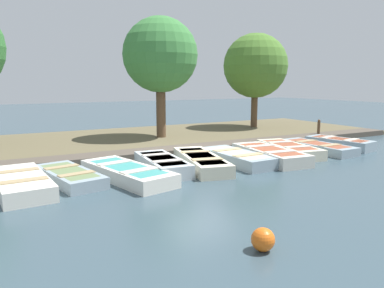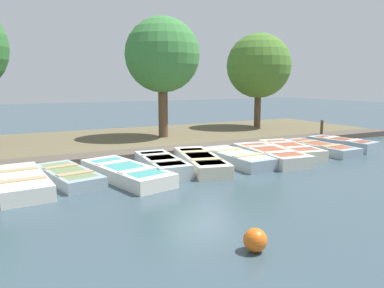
# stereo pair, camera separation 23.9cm
# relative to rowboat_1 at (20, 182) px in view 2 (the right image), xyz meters

# --- Properties ---
(ground_plane) EXTENTS (80.00, 80.00, 0.00)m
(ground_plane) POSITION_rel_rowboat_1_xyz_m (-1.10, 5.81, -0.20)
(ground_plane) COLOR #384C56
(shore_bank) EXTENTS (8.00, 24.00, 0.16)m
(shore_bank) POSITION_rel_rowboat_1_xyz_m (-6.10, 5.81, -0.12)
(shore_bank) COLOR brown
(shore_bank) RESTS_ON ground_plane
(dock_walkway) EXTENTS (1.07, 22.70, 0.25)m
(dock_walkway) POSITION_rel_rowboat_1_xyz_m (-2.51, 5.81, -0.08)
(dock_walkway) COLOR #51473D
(dock_walkway) RESTS_ON ground_plane
(rowboat_1) EXTENTS (3.12, 1.35, 0.40)m
(rowboat_1) POSITION_rel_rowboat_1_xyz_m (0.00, 0.00, 0.00)
(rowboat_1) COLOR silver
(rowboat_1) RESTS_ON ground_plane
(rowboat_2) EXTENTS (2.92, 1.54, 0.34)m
(rowboat_2) POSITION_rel_rowboat_1_xyz_m (-0.28, 1.22, -0.04)
(rowboat_2) COLOR #8C9EA8
(rowboat_2) RESTS_ON ground_plane
(rowboat_3) EXTENTS (3.51, 1.88, 0.40)m
(rowboat_3) POSITION_rel_rowboat_1_xyz_m (0.26, 2.68, -0.00)
(rowboat_3) COLOR silver
(rowboat_3) RESTS_ON ground_plane
(rowboat_4) EXTENTS (2.84, 1.24, 0.44)m
(rowboat_4) POSITION_rel_rowboat_1_xyz_m (-0.20, 3.95, 0.02)
(rowboat_4) COLOR #B2BCC1
(rowboat_4) RESTS_ON ground_plane
(rowboat_5) EXTENTS (3.54, 1.77, 0.41)m
(rowboat_5) POSITION_rel_rowboat_1_xyz_m (-0.09, 5.26, 0.00)
(rowboat_5) COLOR beige
(rowboat_5) RESTS_ON ground_plane
(rowboat_6) EXTENTS (3.00, 1.27, 0.39)m
(rowboat_6) POSITION_rel_rowboat_1_xyz_m (-0.02, 6.63, -0.01)
(rowboat_6) COLOR #8C9EA8
(rowboat_6) RESTS_ON ground_plane
(rowboat_7) EXTENTS (3.33, 1.54, 0.43)m
(rowboat_7) POSITION_rel_rowboat_1_xyz_m (0.12, 7.90, 0.01)
(rowboat_7) COLOR beige
(rowboat_7) RESTS_ON ground_plane
(rowboat_8) EXTENTS (3.15, 1.64, 0.40)m
(rowboat_8) POSITION_rel_rowboat_1_xyz_m (-0.36, 9.23, -0.00)
(rowboat_8) COLOR beige
(rowboat_8) RESTS_ON ground_plane
(rowboat_9) EXTENTS (3.12, 1.19, 0.35)m
(rowboat_9) POSITION_rel_rowboat_1_xyz_m (-0.30, 10.67, -0.03)
(rowboat_9) COLOR #8C9EA8
(rowboat_9) RESTS_ON ground_plane
(rowboat_10) EXTENTS (2.77, 1.46, 0.42)m
(rowboat_10) POSITION_rel_rowboat_1_xyz_m (-0.39, 12.02, 0.01)
(rowboat_10) COLOR #8C9EA8
(rowboat_10) RESTS_ON ground_plane
(mooring_post_far) EXTENTS (0.13, 0.13, 0.94)m
(mooring_post_far) POSITION_rel_rowboat_1_xyz_m (-2.60, 13.19, 0.28)
(mooring_post_far) COLOR brown
(mooring_post_far) RESTS_ON ground_plane
(buoy) EXTENTS (0.39, 0.39, 0.39)m
(buoy) POSITION_rel_rowboat_1_xyz_m (5.60, 3.13, -0.01)
(buoy) COLOR orange
(buoy) RESTS_ON ground_plane
(park_tree_left) EXTENTS (3.39, 3.39, 5.60)m
(park_tree_left) POSITION_rel_rowboat_1_xyz_m (-5.83, 6.43, 3.67)
(park_tree_left) COLOR brown
(park_tree_left) RESTS_ON ground_plane
(park_tree_center) EXTENTS (3.57, 3.57, 5.37)m
(park_tree_center) POSITION_rel_rowboat_1_xyz_m (-6.96, 12.72, 3.37)
(park_tree_center) COLOR brown
(park_tree_center) RESTS_ON ground_plane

